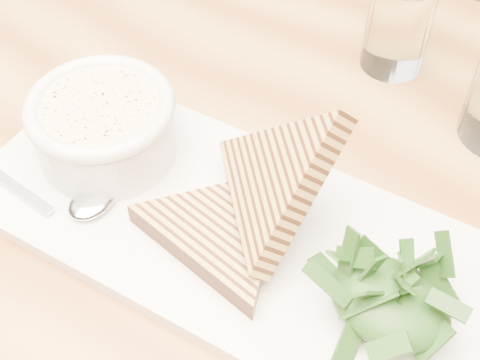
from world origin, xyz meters
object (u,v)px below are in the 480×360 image
Objects in this scene: soup_bowl at (105,132)px; table_top at (320,278)px; platter at (226,227)px; glass_near at (399,25)px.

table_top is at bearing 6.41° from soup_bowl.
table_top is at bearing 15.23° from platter.
table_top is 0.23m from soup_bowl.
table_top is 0.09m from platter.
table_top is 10.23× the size of soup_bowl.
glass_near is (0.13, 0.28, 0.01)m from soup_bowl.
glass_near is at bearing 107.72° from table_top.
table_top is 0.28m from glass_near.
platter is at bearing -90.08° from glass_near.
glass_near reaches higher than soup_bowl.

